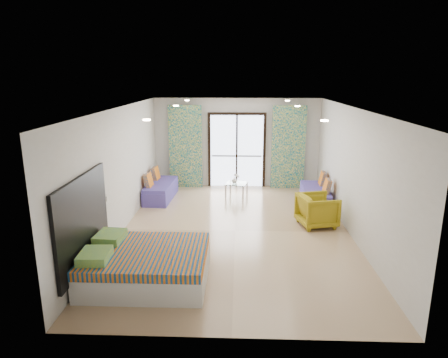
{
  "coord_description": "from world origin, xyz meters",
  "views": [
    {
      "loc": [
        0.07,
        -8.31,
        3.36
      ],
      "look_at": [
        -0.25,
        0.15,
        1.15
      ],
      "focal_mm": 32.0,
      "sensor_mm": 36.0,
      "label": 1
    }
  ],
  "objects_px": {
    "daybed_right": "(316,196)",
    "coffee_table": "(237,184)",
    "daybed_left": "(160,190)",
    "armchair": "(317,209)",
    "bed": "(145,265)"
  },
  "relations": [
    {
      "from": "armchair",
      "to": "bed",
      "type": "bearing_deg",
      "value": 114.92
    },
    {
      "from": "daybed_right",
      "to": "armchair",
      "type": "height_order",
      "value": "daybed_right"
    },
    {
      "from": "bed",
      "to": "daybed_right",
      "type": "relative_size",
      "value": 1.17
    },
    {
      "from": "daybed_left",
      "to": "armchair",
      "type": "xyz_separation_m",
      "value": [
        3.98,
        -1.92,
        0.15
      ]
    },
    {
      "from": "armchair",
      "to": "daybed_right",
      "type": "bearing_deg",
      "value": -22.88
    },
    {
      "from": "bed",
      "to": "coffee_table",
      "type": "xyz_separation_m",
      "value": [
        1.49,
        4.94,
        0.05
      ]
    },
    {
      "from": "bed",
      "to": "armchair",
      "type": "distance_m",
      "value": 4.28
    },
    {
      "from": "daybed_left",
      "to": "armchair",
      "type": "relative_size",
      "value": 2.08
    },
    {
      "from": "daybed_left",
      "to": "coffee_table",
      "type": "distance_m",
      "value": 2.16
    },
    {
      "from": "coffee_table",
      "to": "armchair",
      "type": "bearing_deg",
      "value": -50.79
    },
    {
      "from": "daybed_right",
      "to": "coffee_table",
      "type": "height_order",
      "value": "daybed_right"
    },
    {
      "from": "daybed_right",
      "to": "coffee_table",
      "type": "bearing_deg",
      "value": 163.21
    },
    {
      "from": "bed",
      "to": "daybed_left",
      "type": "distance_m",
      "value": 4.63
    },
    {
      "from": "bed",
      "to": "coffee_table",
      "type": "height_order",
      "value": "bed"
    },
    {
      "from": "daybed_left",
      "to": "daybed_right",
      "type": "bearing_deg",
      "value": -3.01
    }
  ]
}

